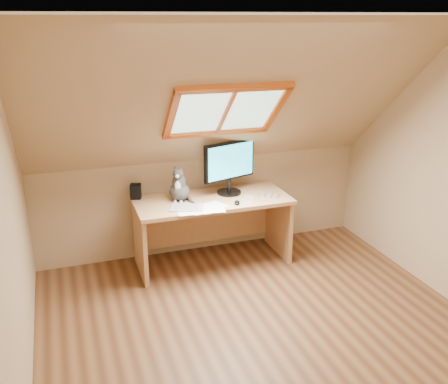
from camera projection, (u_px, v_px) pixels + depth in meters
name	position (u px, v px, depth m)	size (l,w,h in m)	color
ground	(269.00, 338.00, 3.92)	(3.50, 3.50, 0.00)	brown
room_shell	(281.00, 167.00, 3.36)	(3.52, 3.52, 2.41)	tan
desk	(210.00, 216.00, 5.04)	(1.53, 0.67, 0.70)	tan
monitor	(229.00, 164.00, 4.95)	(0.57, 0.24, 0.53)	black
cat	(179.00, 187.00, 4.83)	(0.28, 0.30, 0.37)	#4B4542
desk_speaker	(136.00, 191.00, 4.89)	(0.10, 0.10, 0.14)	black
graphics_tablet	(187.00, 208.00, 4.66)	(0.30, 0.22, 0.01)	#B2B2B7
mouse	(237.00, 202.00, 4.77)	(0.05, 0.09, 0.03)	black
papers	(201.00, 210.00, 4.62)	(0.35, 0.30, 0.01)	white
cables	(260.00, 197.00, 4.95)	(0.51, 0.26, 0.01)	silver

